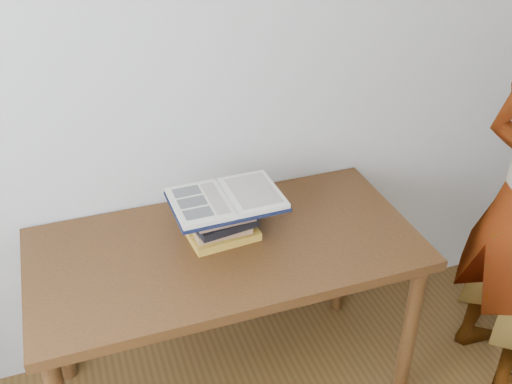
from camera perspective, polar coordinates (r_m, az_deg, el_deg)
name	(u,v)px	position (r m, az deg, el deg)	size (l,w,h in m)	color
room_shell	(495,353)	(0.66, 21.84, -14.07)	(3.54, 3.54, 2.62)	#B3B1A9
desk	(226,265)	(2.25, -2.85, -7.00)	(1.42, 0.71, 0.76)	#4C2C13
book_stack	(222,222)	(2.19, -3.21, -2.85)	(0.26, 0.19, 0.14)	gold
open_book	(227,199)	(2.15, -2.82, -0.69)	(0.40, 0.28, 0.03)	black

